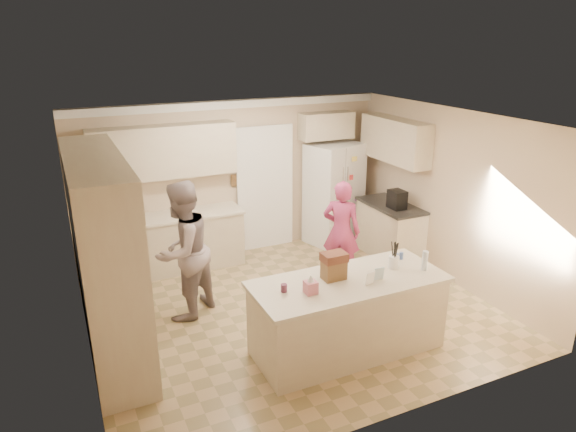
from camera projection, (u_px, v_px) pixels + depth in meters
name	position (u px, v px, depth m)	size (l,w,h in m)	color
floor	(292.00, 311.00, 7.05)	(5.20, 4.60, 0.02)	tan
ceiling	(293.00, 120.00, 6.18)	(5.20, 4.60, 0.02)	white
wall_back	(233.00, 179.00, 8.59)	(5.20, 0.02, 2.60)	beige
wall_front	(402.00, 301.00, 4.64)	(5.20, 0.02, 2.60)	beige
wall_left	(76.00, 256.00, 5.58)	(0.02, 4.60, 2.60)	beige
wall_right	(450.00, 196.00, 7.65)	(0.02, 4.60, 2.60)	beige
crown_back	(232.00, 105.00, 8.13)	(5.20, 0.08, 0.12)	white
pantry_bank	(105.00, 255.00, 5.91)	(0.60, 2.60, 2.35)	beige
back_base_cab	(173.00, 244.00, 8.15)	(2.20, 0.60, 0.88)	beige
back_countertop	(171.00, 217.00, 7.99)	(2.24, 0.63, 0.04)	beige
back_upper_cab	(164.00, 152.00, 7.77)	(2.20, 0.35, 0.80)	beige
doorway_opening	(265.00, 190.00, 8.86)	(0.90, 0.06, 2.10)	black
doorway_casing	(265.00, 190.00, 8.83)	(1.02, 0.03, 2.22)	white
wall_frame_upper	(235.00, 165.00, 8.48)	(0.15, 0.02, 0.20)	brown
wall_frame_lower	(235.00, 180.00, 8.57)	(0.15, 0.02, 0.20)	brown
refrigerator	(334.00, 194.00, 9.15)	(0.90, 0.70, 1.80)	white
fridge_seam	(344.00, 199.00, 8.85)	(0.01, 0.02, 1.78)	gray
fridge_dispenser	(334.00, 187.00, 8.67)	(0.22, 0.03, 0.35)	black
fridge_handle_l	(342.00, 191.00, 8.77)	(0.02, 0.02, 0.85)	silver
fridge_handle_r	(347.00, 191.00, 8.80)	(0.02, 0.02, 0.85)	silver
over_fridge_cab	(326.00, 126.00, 8.82)	(0.95, 0.35, 0.45)	beige
right_base_cab	(390.00, 231.00, 8.67)	(0.60, 1.20, 0.88)	beige
right_countertop	(391.00, 206.00, 8.51)	(0.63, 1.24, 0.04)	#2D2B28
right_upper_cab	(395.00, 140.00, 8.39)	(0.35, 1.50, 0.70)	beige
coffee_maker	(397.00, 199.00, 8.27)	(0.22, 0.28, 0.30)	black
island_base	(348.00, 317.00, 6.04)	(2.20, 0.90, 0.88)	beige
island_top	(349.00, 282.00, 5.88)	(2.28, 0.96, 0.05)	beige
utensil_crock	(394.00, 262.00, 6.15)	(0.13, 0.13, 0.15)	white
tissue_box	(311.00, 287.00, 5.55)	(0.13, 0.13, 0.14)	#C96B7E
tissue_plume	(311.00, 278.00, 5.51)	(0.08, 0.08, 0.08)	white
dollhouse_body	(334.00, 270.00, 5.87)	(0.26, 0.18, 0.22)	brown
dollhouse_roof	(334.00, 257.00, 5.81)	(0.28, 0.20, 0.10)	#592D1E
jam_jar	(284.00, 288.00, 5.59)	(0.07, 0.07, 0.09)	#59263F
greeting_card_a	(370.00, 278.00, 5.74)	(0.12, 0.01, 0.16)	white
greeting_card_b	(379.00, 274.00, 5.84)	(0.12, 0.01, 0.16)	silver
water_bottle	(425.00, 261.00, 6.09)	(0.07, 0.07, 0.24)	silver
shaker_salt	(397.00, 257.00, 6.38)	(0.05, 0.05, 0.09)	#4B66A5
shaker_pepper	(401.00, 256.00, 6.40)	(0.05, 0.05, 0.09)	#4B66A5
teen_boy	(183.00, 251.00, 6.65)	(0.90, 0.70, 1.86)	gray
teen_girl	(341.00, 231.00, 7.72)	(0.57, 0.38, 1.57)	#A73651
fridge_magnets	(344.00, 199.00, 8.84)	(0.76, 0.02, 1.44)	tan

